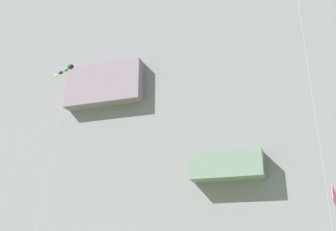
% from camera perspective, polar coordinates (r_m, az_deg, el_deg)
% --- Properties ---
extents(cliff_face, '(180.00, 33.26, 82.82)m').
position_cam_1_polar(cliff_face, '(87.48, 9.60, 6.02)').
color(cliff_face, gray).
rests_on(cliff_face, ground).
extents(kite_windsock_mid_right, '(3.36, 2.32, 23.28)m').
position_cam_1_polar(kite_windsock_mid_right, '(44.95, -14.40, 6.28)').
color(kite_windsock_mid_right, black).
rests_on(kite_windsock_mid_right, ground).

